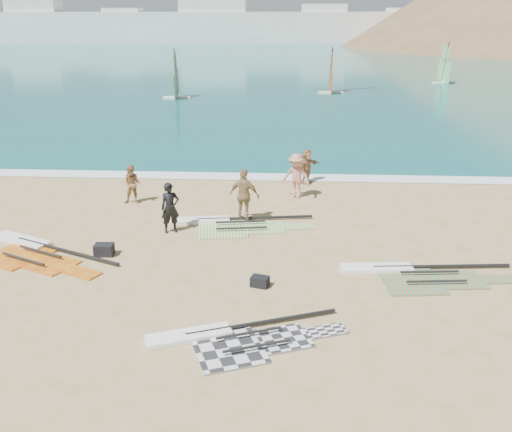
# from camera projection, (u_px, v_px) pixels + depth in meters

# --- Properties ---
(ground) EXTENTS (300.00, 300.00, 0.00)m
(ground) POSITION_uv_depth(u_px,v_px,m) (233.00, 299.00, 15.49)
(ground) COLOR tan
(ground) RESTS_ON ground
(sea) EXTENTS (300.00, 240.00, 0.06)m
(sea) POSITION_uv_depth(u_px,v_px,m) (286.00, 46.00, 139.70)
(sea) COLOR #0D585B
(sea) RESTS_ON ground
(surf_line) EXTENTS (300.00, 1.20, 0.04)m
(surf_line) POSITION_uv_depth(u_px,v_px,m) (258.00, 178.00, 27.06)
(surf_line) COLOR white
(surf_line) RESTS_ON ground
(far_town) EXTENTS (160.00, 8.00, 12.00)m
(far_town) POSITION_uv_depth(u_px,v_px,m) (229.00, 26.00, 156.03)
(far_town) COLOR white
(far_town) RESTS_ON ground
(rig_grey) EXTENTS (4.91, 2.95, 0.19)m
(rig_grey) POSITION_uv_depth(u_px,v_px,m) (232.00, 338.00, 13.52)
(rig_grey) COLOR #27272A
(rig_grey) RESTS_ON ground
(rig_green) EXTENTS (5.47, 2.47, 0.20)m
(rig_green) POSITION_uv_depth(u_px,v_px,m) (228.00, 224.00, 20.90)
(rig_green) COLOR #6DB01E
(rig_green) RESTS_ON ground
(rig_orange) EXTENTS (5.20, 2.17, 0.20)m
(rig_orange) POSITION_uv_depth(u_px,v_px,m) (414.00, 274.00, 16.86)
(rig_orange) COLOR orange
(rig_orange) RESTS_ON ground
(rig_red) EXTENTS (5.10, 3.61, 0.20)m
(rig_red) POSITION_uv_depth(u_px,v_px,m) (33.00, 251.00, 18.51)
(rig_red) COLOR #B32D05
(rig_red) RESTS_ON ground
(gear_bag_near) EXTENTS (0.61, 0.45, 0.38)m
(gear_bag_near) POSITION_uv_depth(u_px,v_px,m) (104.00, 250.00, 18.27)
(gear_bag_near) COLOR black
(gear_bag_near) RESTS_ON ground
(gear_bag_far) EXTENTS (0.57, 0.48, 0.30)m
(gear_bag_far) POSITION_uv_depth(u_px,v_px,m) (260.00, 281.00, 16.19)
(gear_bag_far) COLOR black
(gear_bag_far) RESTS_ON ground
(person_wetsuit) EXTENTS (0.78, 0.66, 1.81)m
(person_wetsuit) POSITION_uv_depth(u_px,v_px,m) (170.00, 208.00, 19.99)
(person_wetsuit) COLOR black
(person_wetsuit) RESTS_ON ground
(beachgoer_left) EXTENTS (0.83, 0.67, 1.61)m
(beachgoer_left) POSITION_uv_depth(u_px,v_px,m) (132.00, 184.00, 23.11)
(beachgoer_left) COLOR #9B7346
(beachgoer_left) RESTS_ON ground
(beachgoer_mid) EXTENTS (1.41, 1.14, 1.90)m
(beachgoer_mid) POSITION_uv_depth(u_px,v_px,m) (296.00, 176.00, 23.76)
(beachgoer_mid) COLOR tan
(beachgoer_mid) RESTS_ON ground
(beachgoer_back) EXTENTS (1.27, 0.84, 2.00)m
(beachgoer_back) POSITION_uv_depth(u_px,v_px,m) (244.00, 195.00, 21.05)
(beachgoer_back) COLOR #96764B
(beachgoer_back) RESTS_ON ground
(beachgoer_right) EXTENTS (1.27, 1.47, 1.60)m
(beachgoer_right) POSITION_uv_depth(u_px,v_px,m) (307.00, 166.00, 25.92)
(beachgoer_right) COLOR #9B7148
(beachgoer_right) RESTS_ON ground
(windsurfer_left) EXTENTS (2.49, 3.02, 4.50)m
(windsurfer_left) POSITION_uv_depth(u_px,v_px,m) (176.00, 84.00, 52.18)
(windsurfer_left) COLOR white
(windsurfer_left) RESTS_ON ground
(windsurfer_centre) EXTENTS (2.45, 2.97, 4.43)m
(windsurfer_centre) POSITION_uv_depth(u_px,v_px,m) (331.00, 80.00, 55.69)
(windsurfer_centre) COLOR white
(windsurfer_centre) RESTS_ON ground
(windsurfer_right) EXTENTS (2.59, 2.94, 4.54)m
(windsurfer_right) POSITION_uv_depth(u_px,v_px,m) (444.00, 71.00, 63.68)
(windsurfer_right) COLOR white
(windsurfer_right) RESTS_ON ground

